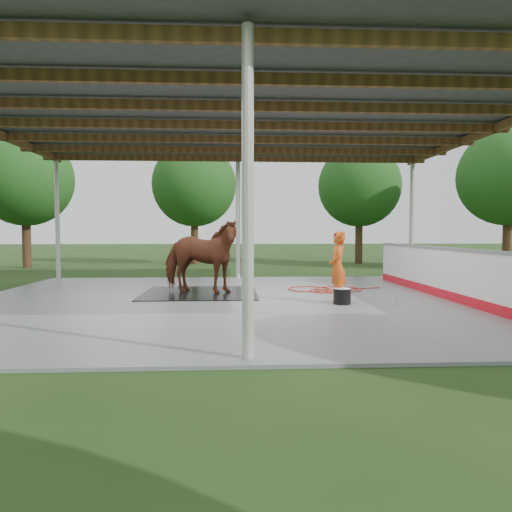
{
  "coord_description": "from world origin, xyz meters",
  "views": [
    {
      "loc": [
        -0.18,
        -10.01,
        1.54
      ],
      "look_at": [
        0.34,
        -0.02,
        1.01
      ],
      "focal_mm": 32.0,
      "sensor_mm": 36.0,
      "label": 1
    }
  ],
  "objects_px": {
    "handler": "(338,267)",
    "wash_bucket": "(342,296)",
    "dasher_board": "(444,274)",
    "horse": "(200,256)"
  },
  "relations": [
    {
      "from": "horse",
      "to": "handler",
      "type": "bearing_deg",
      "value": -97.69
    },
    {
      "from": "dasher_board",
      "to": "handler",
      "type": "xyz_separation_m",
      "value": [
        -2.57,
        -0.55,
        0.21
      ]
    },
    {
      "from": "dasher_board",
      "to": "horse",
      "type": "relative_size",
      "value": 3.86
    },
    {
      "from": "handler",
      "to": "wash_bucket",
      "type": "bearing_deg",
      "value": 22.35
    },
    {
      "from": "dasher_board",
      "to": "wash_bucket",
      "type": "height_order",
      "value": "dasher_board"
    },
    {
      "from": "handler",
      "to": "dasher_board",
      "type": "bearing_deg",
      "value": 109.34
    },
    {
      "from": "horse",
      "to": "wash_bucket",
      "type": "bearing_deg",
      "value": -100.13
    },
    {
      "from": "dasher_board",
      "to": "handler",
      "type": "relative_size",
      "value": 5.33
    },
    {
      "from": "handler",
      "to": "wash_bucket",
      "type": "distance_m",
      "value": 0.62
    },
    {
      "from": "handler",
      "to": "wash_bucket",
      "type": "height_order",
      "value": "handler"
    }
  ]
}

